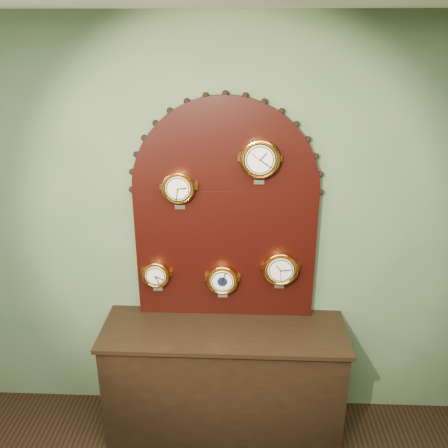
{
  "coord_description": "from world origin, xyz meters",
  "views": [
    {
      "loc": [
        0.12,
        -0.49,
        2.68
      ],
      "look_at": [
        0.0,
        2.25,
        1.58
      ],
      "focal_mm": 38.63,
      "sensor_mm": 36.0,
      "label": 1
    }
  ],
  "objects_px": {
    "display_board": "(225,206)",
    "tide_clock": "(280,269)",
    "hygrometer": "(156,274)",
    "roman_clock": "(178,187)",
    "shop_counter": "(224,381)",
    "arabic_clock": "(260,159)",
    "barometer": "(223,279)"
  },
  "relations": [
    {
      "from": "display_board",
      "to": "roman_clock",
      "type": "bearing_deg",
      "value": -167.24
    },
    {
      "from": "arabic_clock",
      "to": "hygrometer",
      "type": "bearing_deg",
      "value": 179.87
    },
    {
      "from": "arabic_clock",
      "to": "shop_counter",
      "type": "bearing_deg",
      "value": -144.33
    },
    {
      "from": "shop_counter",
      "to": "barometer",
      "type": "bearing_deg",
      "value": 95.85
    },
    {
      "from": "display_board",
      "to": "arabic_clock",
      "type": "distance_m",
      "value": 0.4
    },
    {
      "from": "display_board",
      "to": "barometer",
      "type": "relative_size",
      "value": 5.86
    },
    {
      "from": "hygrometer",
      "to": "tide_clock",
      "type": "relative_size",
      "value": 0.84
    },
    {
      "from": "roman_clock",
      "to": "tide_clock",
      "type": "relative_size",
      "value": 0.92
    },
    {
      "from": "display_board",
      "to": "roman_clock",
      "type": "height_order",
      "value": "display_board"
    },
    {
      "from": "shop_counter",
      "to": "arabic_clock",
      "type": "xyz_separation_m",
      "value": [
        0.21,
        0.15,
        1.56
      ]
    },
    {
      "from": "roman_clock",
      "to": "barometer",
      "type": "bearing_deg",
      "value": -0.03
    },
    {
      "from": "display_board",
      "to": "shop_counter",
      "type": "bearing_deg",
      "value": -90.0
    },
    {
      "from": "display_board",
      "to": "tide_clock",
      "type": "relative_size",
      "value": 5.41
    },
    {
      "from": "tide_clock",
      "to": "shop_counter",
      "type": "bearing_deg",
      "value": -157.49
    },
    {
      "from": "roman_clock",
      "to": "arabic_clock",
      "type": "xyz_separation_m",
      "value": [
        0.51,
        -0.0,
        0.19
      ]
    },
    {
      "from": "roman_clock",
      "to": "tide_clock",
      "type": "bearing_deg",
      "value": -0.05
    },
    {
      "from": "tide_clock",
      "to": "roman_clock",
      "type": "bearing_deg",
      "value": 179.95
    },
    {
      "from": "shop_counter",
      "to": "display_board",
      "type": "relative_size",
      "value": 1.05
    },
    {
      "from": "hygrometer",
      "to": "display_board",
      "type": "bearing_deg",
      "value": 8.01
    },
    {
      "from": "barometer",
      "to": "tide_clock",
      "type": "height_order",
      "value": "tide_clock"
    },
    {
      "from": "shop_counter",
      "to": "tide_clock",
      "type": "distance_m",
      "value": 0.91
    },
    {
      "from": "hygrometer",
      "to": "barometer",
      "type": "bearing_deg",
      "value": -0.1
    },
    {
      "from": "arabic_clock",
      "to": "tide_clock",
      "type": "relative_size",
      "value": 1.04
    },
    {
      "from": "display_board",
      "to": "hygrometer",
      "type": "distance_m",
      "value": 0.67
    },
    {
      "from": "shop_counter",
      "to": "hygrometer",
      "type": "bearing_deg",
      "value": 161.63
    },
    {
      "from": "roman_clock",
      "to": "tide_clock",
      "type": "height_order",
      "value": "roman_clock"
    },
    {
      "from": "hygrometer",
      "to": "barometer",
      "type": "distance_m",
      "value": 0.45
    },
    {
      "from": "shop_counter",
      "to": "tide_clock",
      "type": "height_order",
      "value": "tide_clock"
    },
    {
      "from": "hygrometer",
      "to": "arabic_clock",
      "type": "bearing_deg",
      "value": -0.13
    },
    {
      "from": "shop_counter",
      "to": "roman_clock",
      "type": "height_order",
      "value": "roman_clock"
    },
    {
      "from": "display_board",
      "to": "tide_clock",
      "type": "height_order",
      "value": "display_board"
    },
    {
      "from": "arabic_clock",
      "to": "barometer",
      "type": "bearing_deg",
      "value": 179.83
    }
  ]
}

